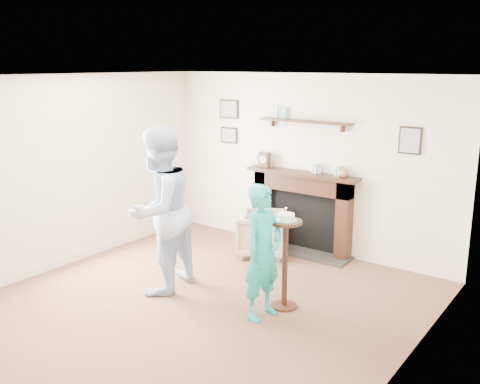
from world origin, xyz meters
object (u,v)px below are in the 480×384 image
object	(u,v)px
woman	(262,316)
man	(162,289)
armchair	(262,254)
pedestal_table	(285,247)

from	to	relation	value
woman	man	bearing A→B (deg)	100.20
man	woman	size ratio (longest dim) A/B	1.35
man	armchair	bearing A→B (deg)	164.22
armchair	pedestal_table	world-z (taller)	pedestal_table
man	woman	xyz separation A→B (m)	(1.36, 0.12, 0.00)
armchair	woman	distance (m)	1.89
man	woman	bearing A→B (deg)	89.51
armchair	woman	xyz separation A→B (m)	(1.05, -1.57, 0.00)
man	woman	world-z (taller)	man
armchair	pedestal_table	size ratio (longest dim) A/B	0.59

